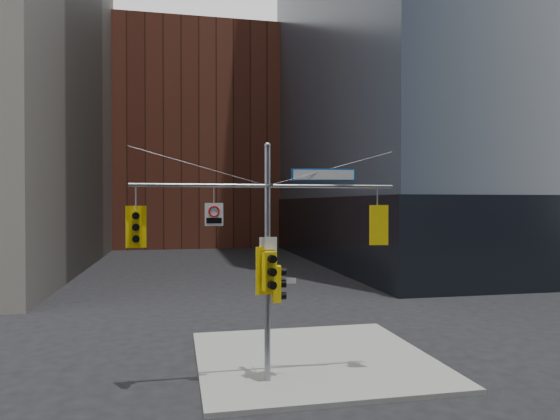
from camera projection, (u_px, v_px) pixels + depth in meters
name	position (u px, v px, depth m)	size (l,w,h in m)	color
ground	(281.00, 413.00, 13.02)	(160.00, 160.00, 0.00)	black
sidewalk_corner	(314.00, 358.00, 17.34)	(8.00, 8.00, 0.15)	gray
podium_ne	(488.00, 228.00, 50.01)	(36.40, 36.40, 6.00)	black
brick_midrise	(196.00, 143.00, 69.62)	(26.00, 20.00, 28.00)	brown
signal_assembly	(267.00, 239.00, 14.91)	(8.00, 0.80, 7.30)	gray
traffic_light_west_arm	(136.00, 227.00, 14.15)	(0.58, 0.47, 1.21)	yellow
traffic_light_east_arm	(377.00, 225.00, 15.62)	(0.59, 0.50, 1.24)	yellow
traffic_light_pole_side	(278.00, 284.00, 15.00)	(0.44, 0.38, 1.09)	yellow
traffic_light_pole_front	(269.00, 271.00, 14.67)	(0.67, 0.62, 1.42)	yellow
street_sign_blade	(324.00, 175.00, 15.25)	(1.98, 0.30, 0.39)	#104897
regulatory_sign_arm	(214.00, 214.00, 14.56)	(0.54, 0.09, 0.67)	silver
regulatory_sign_pole	(268.00, 249.00, 14.81)	(0.52, 0.08, 0.68)	silver
street_blade_ew	(282.00, 281.00, 15.03)	(0.84, 0.13, 0.17)	silver
street_blade_ns	(265.00, 293.00, 15.38)	(0.07, 0.79, 0.16)	#145926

